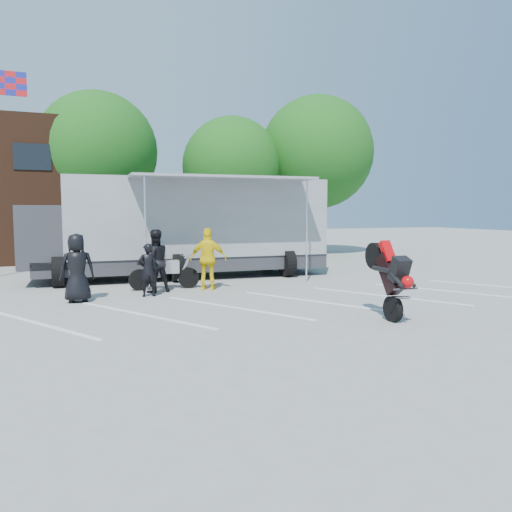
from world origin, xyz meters
TOP-DOWN VIEW (x-y plane):
  - ground at (0.00, 0.00)m, footprint 100.00×100.00m
  - parking_bay_lines at (0.00, 1.00)m, footprint 18.09×13.33m
  - tree_left at (-2.00, 16.00)m, footprint 6.12×6.12m
  - tree_mid at (5.00, 15.00)m, footprint 5.44×5.44m
  - tree_right at (10.00, 14.50)m, footprint 6.46×6.46m
  - transporter_truck at (0.46, 7.39)m, footprint 12.03×6.25m
  - parked_motorcycle at (-0.89, 4.78)m, footprint 2.35×0.89m
  - stunt_bike_rider at (3.06, -1.27)m, footprint 0.88×1.73m
  - spectator_leather_a at (-3.60, 3.41)m, footprint 0.97×0.66m
  - spectator_leather_b at (-1.62, 3.59)m, footprint 0.59×0.39m
  - spectator_leather_c at (-1.29, 4.28)m, footprint 1.06×0.89m
  - spectator_hivis at (0.41, 4.15)m, footprint 1.27×0.92m

SIDE VIEW (x-z plane):
  - ground at x=0.00m, z-range 0.00..0.00m
  - transporter_truck at x=0.46m, z-range -1.87..1.87m
  - parked_motorcycle at x=-0.89m, z-range -0.61..0.61m
  - stunt_bike_rider at x=3.06m, z-range -1.00..1.00m
  - parking_bay_lines at x=0.00m, z-range 0.00..0.01m
  - spectator_leather_b at x=-1.62m, z-range 0.00..1.59m
  - spectator_leather_a at x=-3.60m, z-range 0.00..1.92m
  - spectator_leather_c at x=-1.29m, z-range 0.00..1.97m
  - spectator_hivis at x=0.41m, z-range 0.00..2.00m
  - tree_mid at x=5.00m, z-range 1.10..8.78m
  - tree_left at x=-2.00m, z-range 1.25..9.89m
  - tree_right at x=10.00m, z-range 1.32..10.44m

